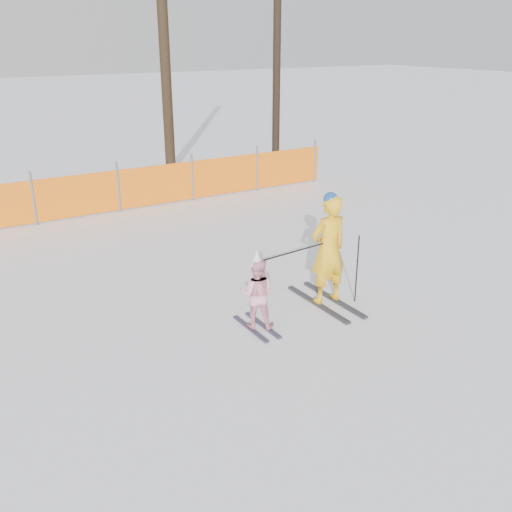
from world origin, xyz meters
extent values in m
plane|color=white|center=(0.00, 0.00, 0.00)|extent=(120.00, 120.00, 0.00)
cube|color=black|center=(1.04, 0.28, 0.02)|extent=(0.09, 1.56, 0.04)
cube|color=black|center=(1.38, 0.28, 0.02)|extent=(0.09, 1.56, 0.04)
imported|color=yellow|center=(1.21, 0.28, 0.93)|extent=(0.66, 0.44, 1.79)
sphere|color=#19478D|center=(1.21, 0.28, 1.75)|extent=(0.23, 0.23, 0.23)
cube|color=black|center=(-0.32, 0.15, 0.01)|extent=(0.09, 0.94, 0.03)
cube|color=black|center=(-0.10, 0.15, 0.01)|extent=(0.09, 0.94, 0.03)
imported|color=#FFA6BA|center=(-0.21, 0.15, 0.57)|extent=(0.66, 0.64, 1.07)
cone|color=silver|center=(-0.21, 0.15, 1.14)|extent=(0.19, 0.19, 0.24)
cylinder|color=black|center=(1.66, 0.08, 0.57)|extent=(0.02, 0.02, 1.15)
cylinder|color=black|center=(0.50, 0.21, 1.06)|extent=(1.17, 0.14, 0.02)
cylinder|color=#595960|center=(-1.93, 7.08, 0.62)|extent=(0.06, 0.06, 1.25)
cylinder|color=#595960|center=(0.07, 7.08, 0.62)|extent=(0.06, 0.06, 1.25)
cylinder|color=#595960|center=(2.07, 7.08, 0.62)|extent=(0.06, 0.06, 1.25)
cylinder|color=#595960|center=(4.07, 7.08, 0.62)|extent=(0.06, 0.06, 1.25)
cylinder|color=#595960|center=(6.07, 7.08, 0.62)|extent=(0.06, 0.06, 1.25)
cube|color=orange|center=(-1.87, 7.08, 0.55)|extent=(16.11, 0.03, 1.00)
cylinder|color=black|center=(3.06, 10.79, 3.39)|extent=(0.32, 0.32, 6.78)
cylinder|color=black|center=(6.59, 9.95, 2.71)|extent=(0.25, 0.25, 5.42)
camera|label=1|loc=(-4.18, -6.31, 4.10)|focal=40.00mm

